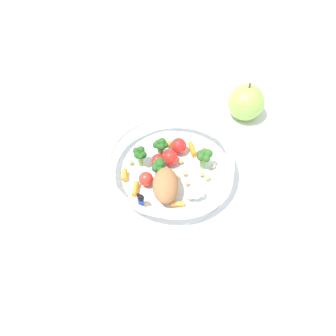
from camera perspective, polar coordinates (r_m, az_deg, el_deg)
ground_plane at (r=0.69m, az=-0.67°, el=-1.17°), size 2.40×2.40×0.00m
food_container at (r=0.66m, az=-0.06°, el=-0.14°), size 0.25×0.25×0.06m
loose_apple at (r=0.79m, az=12.50°, el=10.57°), size 0.08×0.08×0.09m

